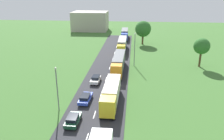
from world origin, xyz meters
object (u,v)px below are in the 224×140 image
(lamppost_third, at_px, (135,48))
(car_fourth, at_px, (85,98))
(truck_fourth, at_px, (122,44))
(car_fifth, at_px, (96,79))
(distant_building, at_px, (90,21))
(truck_second, at_px, (111,93))
(truck_third, at_px, (119,62))
(tree_oak, at_px, (143,29))
(car_third, at_px, (73,119))
(tree_pine, at_px, (202,46))
(truck_fifth, at_px, (125,34))
(lamppost_second, at_px, (57,87))

(lamppost_third, bearing_deg, car_fourth, -111.81)
(truck_fourth, relative_size, lamppost_third, 1.62)
(car_fifth, distance_m, distant_building, 66.79)
(car_fifth, bearing_deg, lamppost_third, 56.73)
(truck_second, xyz_separation_m, truck_third, (0.11, 17.16, 0.17))
(truck_fourth, relative_size, tree_oak, 1.67)
(tree_oak, bearing_deg, car_third, -102.43)
(car_third, xyz_separation_m, distant_building, (-12.66, 81.48, 3.64))
(car_fifth, distance_m, lamppost_third, 15.50)
(lamppost_third, xyz_separation_m, tree_oak, (2.92, 25.26, 0.75))
(car_fifth, distance_m, tree_oak, 39.67)
(car_fourth, xyz_separation_m, distant_building, (-13.04, 74.28, 3.65))
(car_third, distance_m, distant_building, 82.54)
(truck_second, distance_m, tree_pine, 30.89)
(truck_fourth, xyz_separation_m, distant_building, (-17.60, 37.76, 2.26))
(truck_second, height_order, distant_building, distant_building)
(car_third, bearing_deg, truck_second, 54.69)
(car_fourth, relative_size, distant_building, 0.27)
(distant_building, bearing_deg, truck_fifth, -46.56)
(car_fifth, xyz_separation_m, distant_building, (-13.42, 65.32, 3.61))
(truck_third, bearing_deg, truck_second, -90.36)
(truck_fourth, relative_size, distant_building, 0.85)
(car_fifth, xyz_separation_m, lamppost_third, (8.21, 12.52, 4.00))
(tree_pine, bearing_deg, car_fourth, -138.82)
(lamppost_third, xyz_separation_m, distant_building, (-21.63, 52.81, -0.40))
(truck_fifth, xyz_separation_m, tree_oak, (6.98, -8.98, 3.50))
(car_fourth, distance_m, lamppost_third, 23.48)
(truck_third, distance_m, car_fourth, 17.79)
(lamppost_third, xyz_separation_m, tree_pine, (17.00, 0.92, 0.61))
(tree_pine, bearing_deg, truck_fourth, 146.11)
(truck_fifth, xyz_separation_m, car_fifth, (-4.15, -46.77, -1.24))
(car_fifth, bearing_deg, car_fourth, -92.43)
(lamppost_second, relative_size, lamppost_third, 0.87)
(truck_third, distance_m, car_third, 24.87)
(truck_second, height_order, lamppost_third, lamppost_third)
(truck_fourth, xyz_separation_m, truck_fifth, (-0.03, 19.20, -0.11))
(truck_fourth, distance_m, car_third, 44.02)
(truck_second, distance_m, tree_oak, 47.44)
(lamppost_third, bearing_deg, lamppost_second, -116.66)
(lamppost_second, relative_size, distant_building, 0.46)
(truck_second, relative_size, truck_fourth, 0.84)
(car_fourth, bearing_deg, tree_oak, 76.16)
(car_fifth, xyz_separation_m, tree_oak, (11.14, 37.78, 4.75))
(truck_fifth, height_order, car_fifth, truck_fifth)
(lamppost_second, bearing_deg, car_fifth, 70.98)
(truck_third, bearing_deg, tree_pine, 14.29)
(truck_fourth, height_order, car_fourth, truck_fourth)
(truck_second, xyz_separation_m, car_fourth, (-4.67, 0.08, -1.25))
(tree_pine, bearing_deg, lamppost_second, -138.89)
(lamppost_third, bearing_deg, tree_pine, 3.09)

